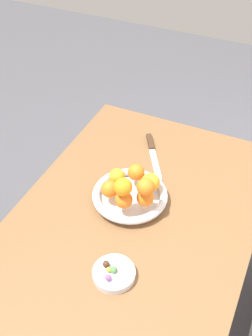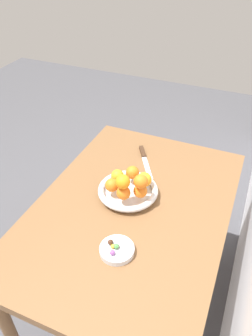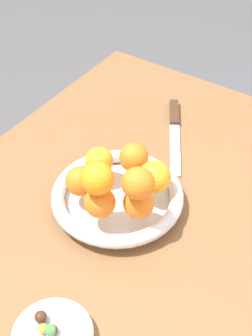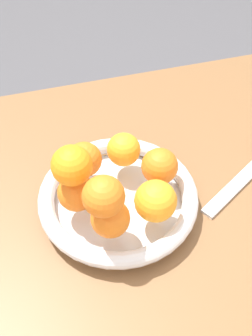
# 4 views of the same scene
# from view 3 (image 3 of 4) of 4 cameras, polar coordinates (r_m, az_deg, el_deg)

# --- Properties ---
(dining_table) EXTENTS (1.10, 0.76, 0.74)m
(dining_table) POSITION_cam_3_polar(r_m,az_deg,el_deg) (1.02, -0.85, -10.51)
(dining_table) COLOR brown
(dining_table) RESTS_ON ground_plane
(fruit_bowl) EXTENTS (0.25, 0.25, 0.04)m
(fruit_bowl) POSITION_cam_3_polar(r_m,az_deg,el_deg) (0.98, -0.96, -3.27)
(fruit_bowl) COLOR silver
(fruit_bowl) RESTS_ON dining_table
(orange_0) EXTENTS (0.06, 0.06, 0.06)m
(orange_0) POSITION_cam_3_polar(r_m,az_deg,el_deg) (0.91, -2.91, -3.84)
(orange_0) COLOR orange
(orange_0) RESTS_ON fruit_bowl
(orange_1) EXTENTS (0.06, 0.06, 0.06)m
(orange_1) POSITION_cam_3_polar(r_m,az_deg,el_deg) (0.91, 1.40, -3.90)
(orange_1) COLOR orange
(orange_1) RESTS_ON fruit_bowl
(orange_2) EXTENTS (0.06, 0.06, 0.06)m
(orange_2) POSITION_cam_3_polar(r_m,az_deg,el_deg) (0.95, 3.17, -1.02)
(orange_2) COLOR orange
(orange_2) RESTS_ON fruit_bowl
(orange_3) EXTENTS (0.06, 0.06, 0.06)m
(orange_3) POSITION_cam_3_polar(r_m,az_deg,el_deg) (1.00, 0.87, 1.19)
(orange_3) COLOR orange
(orange_3) RESTS_ON fruit_bowl
(orange_4) EXTENTS (0.05, 0.05, 0.05)m
(orange_4) POSITION_cam_3_polar(r_m,az_deg,el_deg) (0.99, -2.99, 0.81)
(orange_4) COLOR orange
(orange_4) RESTS_ON fruit_bowl
(orange_5) EXTENTS (0.06, 0.06, 0.06)m
(orange_5) POSITION_cam_3_polar(r_m,az_deg,el_deg) (0.95, -5.06, -1.45)
(orange_5) COLOR orange
(orange_5) RESTS_ON fruit_bowl
(orange_6) EXTENTS (0.06, 0.06, 0.06)m
(orange_6) POSITION_cam_3_polar(r_m,az_deg,el_deg) (0.86, 1.35, -1.71)
(orange_6) COLOR orange
(orange_6) RESTS_ON orange_1
(orange_7) EXTENTS (0.06, 0.06, 0.06)m
(orange_7) POSITION_cam_3_polar(r_m,az_deg,el_deg) (0.87, -3.19, -1.19)
(orange_7) COLOR orange
(orange_7) RESTS_ON orange_0
(candy_ball_0) EXTENTS (0.02, 0.02, 0.02)m
(candy_ball_0) POSITION_cam_3_polar(r_m,az_deg,el_deg) (0.81, -8.16, -17.33)
(candy_ball_0) COLOR #472819
(candy_ball_0) RESTS_ON candy_dish
(candy_ball_1) EXTENTS (0.02, 0.02, 0.02)m
(candy_ball_1) POSITION_cam_3_polar(r_m,az_deg,el_deg) (0.81, -9.19, -17.16)
(candy_ball_1) COLOR gold
(candy_ball_1) RESTS_ON candy_dish
(candy_ball_2) EXTENTS (0.02, 0.02, 0.02)m
(candy_ball_2) POSITION_cam_3_polar(r_m,az_deg,el_deg) (0.81, -8.35, -17.32)
(candy_ball_2) COLOR #4C9947
(candy_ball_2) RESTS_ON candy_dish
(candy_ball_4) EXTENTS (0.02, 0.02, 0.02)m
(candy_ball_4) POSITION_cam_3_polar(r_m,az_deg,el_deg) (0.82, -9.43, -15.97)
(candy_ball_4) COLOR #472819
(candy_ball_4) RESTS_ON candy_dish
(knife) EXTENTS (0.23, 0.15, 0.01)m
(knife) POSITION_cam_3_polar(r_m,az_deg,el_deg) (1.17, 5.41, 4.27)
(knife) COLOR #3F2819
(knife) RESTS_ON dining_table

